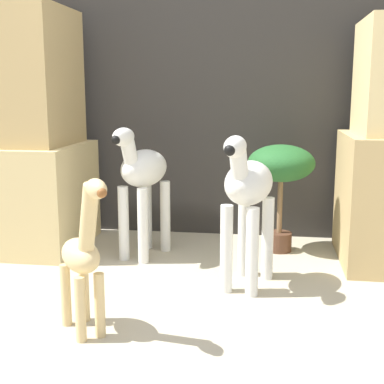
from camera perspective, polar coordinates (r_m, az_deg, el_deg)
name	(u,v)px	position (r m, az deg, el deg)	size (l,w,h in m)	color
ground_plane	(158,373)	(1.80, -3.70, -18.70)	(14.00, 14.00, 0.00)	#B2A88E
wall_back	(216,53)	(3.29, 2.62, 14.58)	(6.40, 0.08, 2.20)	#2D2B28
rock_pillar_left	(20,141)	(3.14, -17.85, 5.23)	(0.68, 0.66, 1.32)	#DBC184
zebra_right	(247,195)	(2.38, 5.92, -0.32)	(0.28, 0.46, 0.70)	silver
zebra_left	(142,178)	(2.83, -5.31, 1.46)	(0.29, 0.46, 0.70)	silver
giraffe_figurine	(83,256)	(1.97, -11.53, -6.73)	(0.29, 0.33, 0.60)	#E0C184
potted_palm_front	(281,169)	(2.95, 9.47, 2.39)	(0.36, 0.36, 0.59)	#513323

